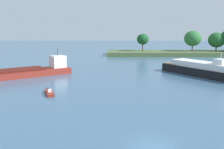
# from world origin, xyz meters

# --- Properties ---
(ground_plane) EXTENTS (400.00, 400.00, 0.00)m
(ground_plane) POSITION_xyz_m (0.00, 0.00, 0.00)
(ground_plane) COLOR #3D607F
(treeline_island) EXTENTS (61.47, 14.86, 9.78)m
(treeline_island) POSITION_xyz_m (32.45, 83.45, 3.70)
(treeline_island) COLOR #4C6038
(treeline_island) RESTS_ON ground
(white_riverboat) EXTENTS (17.33, 23.16, 5.59)m
(white_riverboat) POSITION_xyz_m (17.04, 36.20, 1.44)
(white_riverboat) COLOR black
(white_riverboat) RESTS_ON ground
(fishing_skiff) EXTENTS (2.53, 4.58, 0.91)m
(fishing_skiff) POSITION_xyz_m (-14.23, 19.76, 0.24)
(fishing_skiff) COLOR maroon
(fishing_skiff) RESTS_ON ground
(cargo_barge) EXTENTS (27.75, 22.61, 5.92)m
(cargo_barge) POSITION_xyz_m (-27.11, 33.46, 0.99)
(cargo_barge) COLOR maroon
(cargo_barge) RESTS_ON ground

